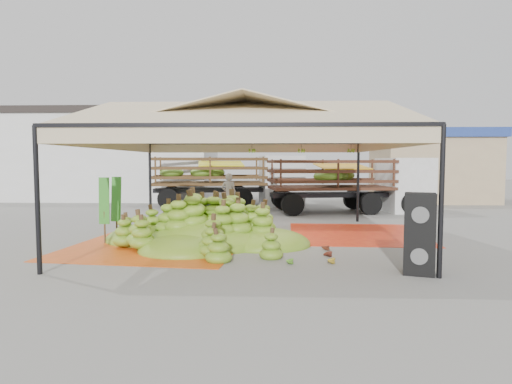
{
  "coord_description": "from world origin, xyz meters",
  "views": [
    {
      "loc": [
        0.7,
        -12.38,
        2.27
      ],
      "look_at": [
        0.2,
        1.5,
        1.3
      ],
      "focal_mm": 30.0,
      "sensor_mm": 36.0,
      "label": 1
    }
  ],
  "objects_px": {
    "vendor": "(229,194)",
    "truck_right": "(356,179)",
    "banana_heap": "(209,220)",
    "speaker_stack": "(419,234)",
    "truck_left": "(234,175)"
  },
  "relations": [
    {
      "from": "speaker_stack",
      "to": "vendor",
      "type": "relative_size",
      "value": 0.91
    },
    {
      "from": "vendor",
      "to": "truck_right",
      "type": "xyz_separation_m",
      "value": [
        5.63,
        1.52,
        0.61
      ]
    },
    {
      "from": "vendor",
      "to": "truck_left",
      "type": "bearing_deg",
      "value": -81.56
    },
    {
      "from": "banana_heap",
      "to": "truck_right",
      "type": "relative_size",
      "value": 0.83
    },
    {
      "from": "banana_heap",
      "to": "truck_left",
      "type": "distance_m",
      "value": 10.21
    },
    {
      "from": "banana_heap",
      "to": "speaker_stack",
      "type": "distance_m",
      "value": 5.72
    },
    {
      "from": "vendor",
      "to": "truck_left",
      "type": "relative_size",
      "value": 0.23
    },
    {
      "from": "speaker_stack",
      "to": "truck_left",
      "type": "relative_size",
      "value": 0.21
    },
    {
      "from": "truck_right",
      "to": "vendor",
      "type": "bearing_deg",
      "value": -173.35
    },
    {
      "from": "vendor",
      "to": "truck_right",
      "type": "relative_size",
      "value": 0.24
    },
    {
      "from": "speaker_stack",
      "to": "banana_heap",
      "type": "bearing_deg",
      "value": 163.32
    },
    {
      "from": "banana_heap",
      "to": "truck_left",
      "type": "relative_size",
      "value": 0.78
    },
    {
      "from": "truck_left",
      "to": "truck_right",
      "type": "relative_size",
      "value": 1.06
    },
    {
      "from": "banana_heap",
      "to": "truck_right",
      "type": "xyz_separation_m",
      "value": [
        5.57,
        7.68,
        0.86
      ]
    },
    {
      "from": "banana_heap",
      "to": "speaker_stack",
      "type": "xyz_separation_m",
      "value": [
        4.74,
        -3.2,
        0.17
      ]
    }
  ]
}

